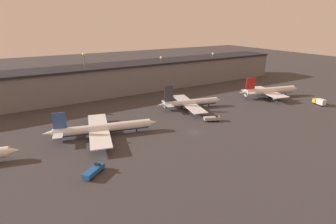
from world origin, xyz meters
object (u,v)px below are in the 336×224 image
(airplane_1, at_px, (102,129))
(airplane_3, at_px, (269,91))
(airplane_2, at_px, (190,103))
(service_vehicle_0, at_px, (320,102))
(service_vehicle_2, at_px, (212,118))
(service_vehicle_3, at_px, (94,171))

(airplane_1, height_order, airplane_3, airplane_3)
(airplane_2, bearing_deg, airplane_1, -154.44)
(airplane_2, xyz_separation_m, service_vehicle_0, (64.04, -31.82, -0.96))
(airplane_3, distance_m, service_vehicle_2, 56.74)
(airplane_1, distance_m, service_vehicle_0, 116.45)
(airplane_3, height_order, service_vehicle_0, airplane_3)
(service_vehicle_3, bearing_deg, airplane_3, -23.66)
(airplane_1, bearing_deg, airplane_2, 25.56)
(service_vehicle_0, relative_size, service_vehicle_2, 0.91)
(airplane_1, relative_size, airplane_2, 1.24)
(airplane_2, relative_size, service_vehicle_2, 4.47)
(airplane_2, distance_m, airplane_3, 53.46)
(service_vehicle_0, bearing_deg, service_vehicle_2, 93.68)
(service_vehicle_2, relative_size, service_vehicle_3, 1.02)
(service_vehicle_2, xyz_separation_m, service_vehicle_3, (-59.29, -16.44, 0.04))
(service_vehicle_0, bearing_deg, airplane_3, 37.46)
(airplane_1, bearing_deg, service_vehicle_3, -98.91)
(airplane_1, xyz_separation_m, airplane_3, (103.43, 3.49, 0.68))
(airplane_1, distance_m, airplane_2, 51.63)
(airplane_3, xyz_separation_m, service_vehicle_2, (-55.05, -13.53, -2.41))
(service_vehicle_3, bearing_deg, service_vehicle_2, -22.85)
(airplane_2, relative_size, airplane_3, 0.86)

